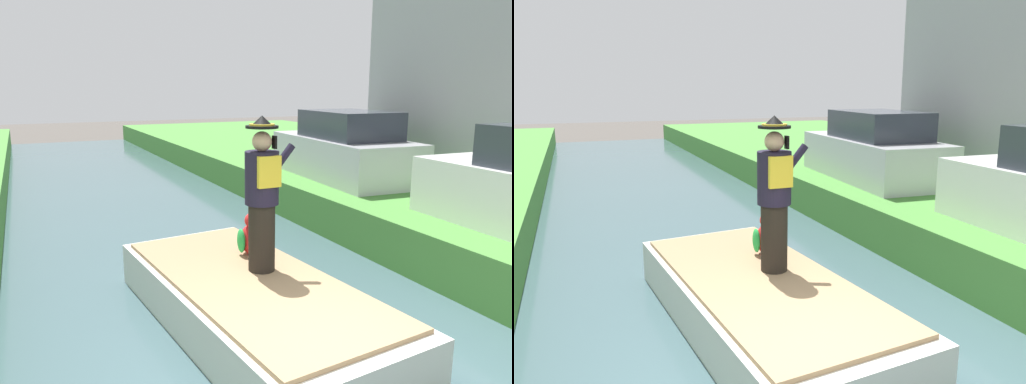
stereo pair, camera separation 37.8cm
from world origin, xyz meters
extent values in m
cube|color=silver|center=(0.00, 1.88, 0.38)|extent=(2.17, 4.35, 0.56)
cube|color=#997A56|center=(0.00, 1.88, 0.69)|extent=(2.00, 4.00, 0.05)
cylinder|color=black|center=(0.23, 2.04, 1.12)|extent=(0.32, 0.32, 0.82)
cylinder|color=black|center=(0.23, 2.04, 1.84)|extent=(0.40, 0.40, 0.62)
cube|color=gold|center=(0.23, 1.85, 1.94)|extent=(0.28, 0.06, 0.36)
sphere|color=#DBA884|center=(0.23, 2.04, 2.27)|extent=(0.23, 0.23, 0.23)
cylinder|color=black|center=(0.23, 2.04, 2.43)|extent=(0.38, 0.38, 0.03)
cone|color=black|center=(0.23, 2.04, 2.50)|extent=(0.26, 0.26, 0.12)
cylinder|color=gold|center=(0.23, 2.04, 2.46)|extent=(0.29, 0.29, 0.02)
cylinder|color=black|center=(0.45, 2.00, 2.02)|extent=(0.38, 0.09, 0.43)
cube|color=black|center=(0.36, 1.98, 2.26)|extent=(0.03, 0.08, 0.15)
ellipsoid|color=red|center=(0.35, 2.62, 0.91)|extent=(0.26, 0.32, 0.40)
sphere|color=red|center=(0.35, 2.58, 1.18)|extent=(0.20, 0.20, 0.20)
cone|color=yellow|center=(0.35, 2.48, 1.17)|extent=(0.09, 0.09, 0.09)
ellipsoid|color=green|center=(0.21, 2.62, 0.91)|extent=(0.08, 0.20, 0.32)
ellipsoid|color=green|center=(0.49, 2.62, 0.91)|extent=(0.08, 0.20, 0.32)
cube|color=#B7B7BC|center=(4.32, 6.19, 1.31)|extent=(1.99, 4.12, 0.90)
cube|color=#2D333D|center=(4.32, 5.99, 2.06)|extent=(1.61, 2.30, 0.60)
camera|label=1|loc=(-2.26, -3.01, 2.88)|focal=34.56mm
camera|label=2|loc=(-1.91, -3.16, 2.88)|focal=34.56mm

